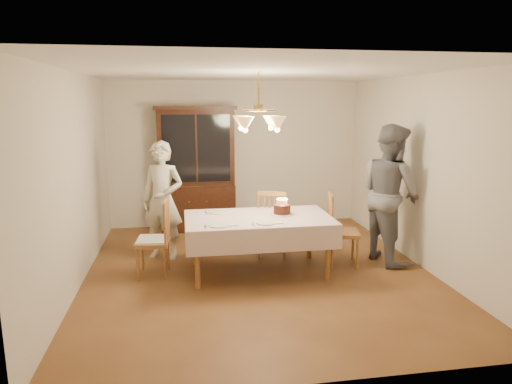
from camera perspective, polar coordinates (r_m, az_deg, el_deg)
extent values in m
plane|color=brown|center=(6.19, 0.31, -9.93)|extent=(5.00, 5.00, 0.00)
plane|color=white|center=(5.78, 0.33, 14.84)|extent=(5.00, 5.00, 0.00)
plane|color=beige|center=(8.30, -2.60, 4.79)|extent=(4.50, 0.00, 4.50)
plane|color=beige|center=(3.47, 7.31, -4.64)|extent=(4.50, 0.00, 4.50)
plane|color=beige|center=(5.91, -21.74, 1.30)|extent=(0.00, 5.00, 5.00)
plane|color=beige|center=(6.61, 19.95, 2.42)|extent=(0.00, 5.00, 5.00)
cube|color=brown|center=(5.97, 0.31, -3.39)|extent=(1.80, 1.00, 0.04)
cube|color=beige|center=(5.96, 0.31, -3.16)|extent=(1.90, 1.10, 0.01)
cylinder|color=brown|center=(5.60, -7.34, -8.50)|extent=(0.07, 0.07, 0.71)
cylinder|color=brown|center=(5.88, 8.98, -7.58)|extent=(0.07, 0.07, 0.71)
cylinder|color=brown|center=(6.40, -7.63, -5.96)|extent=(0.07, 0.07, 0.71)
cylinder|color=brown|center=(6.64, 6.71, -5.29)|extent=(0.07, 0.07, 0.71)
cube|color=black|center=(8.14, -7.30, -1.87)|extent=(1.30, 0.50, 0.80)
cube|color=black|center=(8.01, -7.50, 5.54)|extent=(1.30, 0.40, 1.30)
cube|color=black|center=(7.81, -7.45, 5.40)|extent=(1.14, 0.01, 1.14)
cube|color=black|center=(7.92, -7.62, 10.40)|extent=(1.38, 0.54, 0.06)
cube|color=brown|center=(6.70, 2.10, -4.22)|extent=(0.54, 0.52, 0.05)
cube|color=brown|center=(6.39, 2.02, -0.19)|extent=(0.40, 0.14, 0.06)
cylinder|color=brown|center=(6.92, 3.68, -5.76)|extent=(0.04, 0.04, 0.43)
cylinder|color=brown|center=(6.94, 0.70, -5.68)|extent=(0.04, 0.04, 0.43)
cylinder|color=brown|center=(6.60, 3.56, -6.62)|extent=(0.04, 0.04, 0.43)
cylinder|color=brown|center=(6.62, 0.42, -6.54)|extent=(0.04, 0.04, 0.43)
cube|color=brown|center=(6.09, -12.79, -6.13)|extent=(0.46, 0.48, 0.05)
cube|color=brown|center=(5.93, -11.20, -1.33)|extent=(0.07, 0.40, 0.06)
cylinder|color=brown|center=(6.36, -13.99, -7.66)|extent=(0.04, 0.04, 0.43)
cylinder|color=brown|center=(6.02, -14.56, -8.77)|extent=(0.04, 0.04, 0.43)
cylinder|color=brown|center=(6.31, -10.92, -7.68)|extent=(0.04, 0.04, 0.43)
cylinder|color=brown|center=(5.97, -11.32, -8.80)|extent=(0.04, 0.04, 0.43)
cube|color=silver|center=(6.08, -12.81, -5.81)|extent=(0.41, 0.43, 0.03)
cube|color=brown|center=(6.45, 10.87, -5.05)|extent=(0.50, 0.52, 0.05)
cube|color=brown|center=(6.30, 9.33, -0.51)|extent=(0.12, 0.40, 0.06)
cylinder|color=brown|center=(6.38, 12.54, -7.52)|extent=(0.04, 0.04, 0.43)
cylinder|color=brown|center=(6.71, 12.02, -6.53)|extent=(0.04, 0.04, 0.43)
cylinder|color=brown|center=(6.33, 9.48, -7.55)|extent=(0.04, 0.04, 0.43)
cylinder|color=brown|center=(6.67, 9.12, -6.55)|extent=(0.04, 0.04, 0.43)
imported|color=beige|center=(6.64, -11.58, -1.05)|extent=(0.73, 0.62, 1.70)
imported|color=slate|center=(6.65, 16.41, -0.19)|extent=(0.91, 1.07, 1.94)
cylinder|color=white|center=(6.09, 3.26, -2.77)|extent=(0.30, 0.30, 0.01)
cylinder|color=#34130B|center=(6.07, 3.27, -2.14)|extent=(0.22, 0.22, 0.12)
cylinder|color=#598CD8|center=(6.07, 3.90, -1.23)|extent=(0.01, 0.01, 0.07)
sphere|color=#FFB23F|center=(6.06, 3.90, -0.86)|extent=(0.01, 0.01, 0.01)
cylinder|color=pink|center=(6.09, 3.81, -1.19)|extent=(0.01, 0.01, 0.07)
sphere|color=#FFB23F|center=(6.08, 3.82, -0.82)|extent=(0.01, 0.01, 0.01)
cylinder|color=#EACC66|center=(6.10, 3.66, -1.15)|extent=(0.01, 0.01, 0.07)
sphere|color=#FFB23F|center=(6.10, 3.67, -0.78)|extent=(0.01, 0.01, 0.01)
cylinder|color=#598CD8|center=(6.11, 3.47, -1.13)|extent=(0.01, 0.01, 0.07)
sphere|color=#FFB23F|center=(6.11, 3.47, -0.76)|extent=(0.01, 0.01, 0.01)
cylinder|color=pink|center=(6.12, 3.25, -1.12)|extent=(0.01, 0.01, 0.07)
sphere|color=#FFB23F|center=(6.11, 3.25, -0.75)|extent=(0.01, 0.01, 0.01)
cylinder|color=#EACC66|center=(6.11, 3.04, -1.13)|extent=(0.01, 0.01, 0.07)
sphere|color=#FFB23F|center=(6.10, 3.04, -0.76)|extent=(0.01, 0.01, 0.01)
cylinder|color=#598CD8|center=(6.10, 2.85, -1.15)|extent=(0.01, 0.01, 0.07)
sphere|color=#FFB23F|center=(6.09, 2.85, -0.78)|extent=(0.01, 0.01, 0.01)
cylinder|color=pink|center=(6.08, 2.72, -1.19)|extent=(0.01, 0.01, 0.07)
sphere|color=#FFB23F|center=(6.07, 2.72, -0.82)|extent=(0.01, 0.01, 0.01)
cylinder|color=#EACC66|center=(6.06, 2.65, -1.23)|extent=(0.01, 0.01, 0.07)
sphere|color=#FFB23F|center=(6.05, 2.65, -0.86)|extent=(0.01, 0.01, 0.01)
cylinder|color=#598CD8|center=(6.04, 2.66, -1.28)|extent=(0.01, 0.01, 0.07)
sphere|color=#FFB23F|center=(6.03, 2.66, -0.91)|extent=(0.01, 0.01, 0.01)
cylinder|color=pink|center=(6.02, 2.74, -1.33)|extent=(0.01, 0.01, 0.07)
sphere|color=#FFB23F|center=(6.01, 2.74, -0.95)|extent=(0.01, 0.01, 0.01)
cylinder|color=#EACC66|center=(6.00, 2.89, -1.36)|extent=(0.01, 0.01, 0.07)
sphere|color=#FFB23F|center=(5.99, 2.89, -0.99)|extent=(0.01, 0.01, 0.01)
cylinder|color=#598CD8|center=(5.99, 3.09, -1.39)|extent=(0.01, 0.01, 0.07)
sphere|color=#FFB23F|center=(5.98, 3.09, -1.01)|extent=(0.01, 0.01, 0.01)
cylinder|color=pink|center=(5.99, 3.31, -1.40)|extent=(0.01, 0.01, 0.07)
sphere|color=#FFB23F|center=(5.98, 3.31, -1.02)|extent=(0.01, 0.01, 0.01)
cylinder|color=#EACC66|center=(5.99, 3.53, -1.39)|extent=(0.01, 0.01, 0.07)
sphere|color=#FFB23F|center=(5.98, 3.53, -1.01)|extent=(0.01, 0.01, 0.01)
cylinder|color=#598CD8|center=(6.00, 3.71, -1.36)|extent=(0.01, 0.01, 0.07)
sphere|color=#FFB23F|center=(6.00, 3.72, -0.99)|extent=(0.01, 0.01, 0.01)
cylinder|color=pink|center=(6.02, 3.85, -1.33)|extent=(0.01, 0.01, 0.07)
sphere|color=#FFB23F|center=(6.01, 3.85, -0.95)|extent=(0.01, 0.01, 0.01)
cylinder|color=#EACC66|center=(6.04, 3.91, -1.28)|extent=(0.01, 0.01, 0.07)
sphere|color=#FFB23F|center=(6.04, 3.92, -0.91)|extent=(0.01, 0.01, 0.01)
cylinder|color=white|center=(5.56, -4.61, -4.16)|extent=(0.25, 0.25, 0.02)
cube|color=silver|center=(5.55, -6.35, -4.26)|extent=(0.01, 0.16, 0.01)
cube|color=silver|center=(5.57, -2.87, -4.11)|extent=(0.10, 0.10, 0.01)
cylinder|color=white|center=(5.64, 1.23, -3.89)|extent=(0.23, 0.23, 0.02)
cube|color=silver|center=(5.62, -0.39, -4.00)|extent=(0.02, 0.16, 0.01)
cube|color=silver|center=(5.67, 2.83, -3.83)|extent=(0.10, 0.10, 0.01)
cylinder|color=white|center=(6.20, -4.63, -2.51)|extent=(0.26, 0.26, 0.02)
cube|color=silver|center=(6.19, -6.25, -2.60)|extent=(0.01, 0.16, 0.01)
cube|color=silver|center=(6.22, -3.01, -2.47)|extent=(0.10, 0.10, 0.01)
cylinder|color=#BF8C3F|center=(5.77, 0.33, 12.86)|extent=(0.02, 0.02, 0.40)
cylinder|color=#BF8C3F|center=(5.77, 0.33, 10.37)|extent=(0.12, 0.12, 0.10)
cone|color=#D8994C|center=(6.01, 1.89, 8.69)|extent=(0.22, 0.22, 0.18)
sphere|color=#FFD899|center=(6.01, 1.88, 8.02)|extent=(0.07, 0.07, 0.07)
cone|color=#D8994C|center=(5.94, -1.90, 8.66)|extent=(0.22, 0.22, 0.18)
sphere|color=#FFD899|center=(5.95, -1.90, 7.99)|extent=(0.07, 0.07, 0.07)
cone|color=#D8994C|center=(5.55, -1.36, 8.47)|extent=(0.22, 0.22, 0.18)
sphere|color=#FFD899|center=(5.56, -1.36, 7.75)|extent=(0.07, 0.07, 0.07)
cone|color=#D8994C|center=(5.62, 2.68, 8.50)|extent=(0.22, 0.22, 0.18)
sphere|color=#FFD899|center=(5.63, 2.68, 7.79)|extent=(0.07, 0.07, 0.07)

